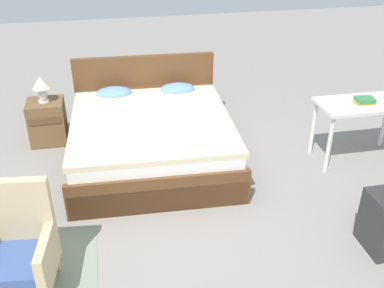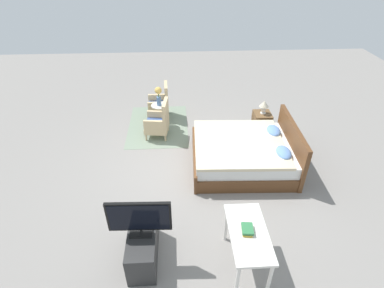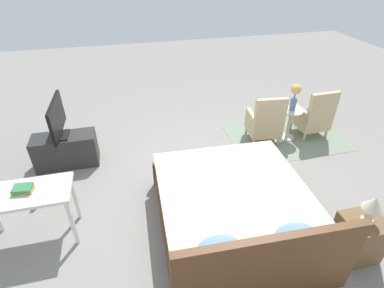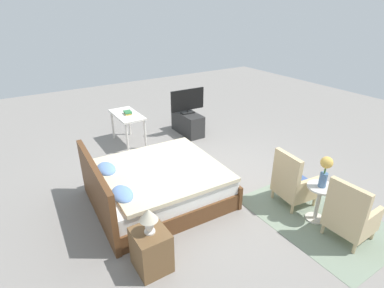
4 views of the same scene
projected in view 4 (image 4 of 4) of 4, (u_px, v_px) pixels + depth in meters
The scene contains 13 objects.
ground_plane at pixel (206, 179), 5.59m from camera, with size 16.00×16.00×0.00m, color gray.
floor_rug at pixel (317, 217), 4.58m from camera, with size 2.10×1.50×0.01m.
bed at pixel (156, 185), 4.87m from camera, with size 1.89×2.11×0.96m.
armchair_by_window_left at pixel (350, 216), 4.03m from camera, with size 0.56×0.56×0.92m.
armchair_by_window_right at pixel (293, 183), 4.76m from camera, with size 0.60×0.60×0.92m.
side_table at pixel (319, 199), 4.40m from camera, with size 0.40×0.40×0.59m.
flower_vase at pixel (325, 169), 4.18m from camera, with size 0.17×0.17×0.48m.
nightstand at pixel (151, 250), 3.62m from camera, with size 0.44×0.41×0.55m.
table_lamp at pixel (149, 217), 3.41m from camera, with size 0.22×0.22×0.33m.
tv_stand at pixel (188, 123), 7.46m from camera, with size 0.96×0.40×0.53m.
tv_flatscreen at pixel (187, 101), 7.22m from camera, with size 0.21×0.88×0.59m.
vanity_desk at pixel (127, 118), 6.77m from camera, with size 1.04×0.52×0.72m.
book_stack at pixel (128, 113), 6.70m from camera, with size 0.23×0.17×0.07m.
Camera 4 is at (-3.89, 2.79, 2.97)m, focal length 28.00 mm.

